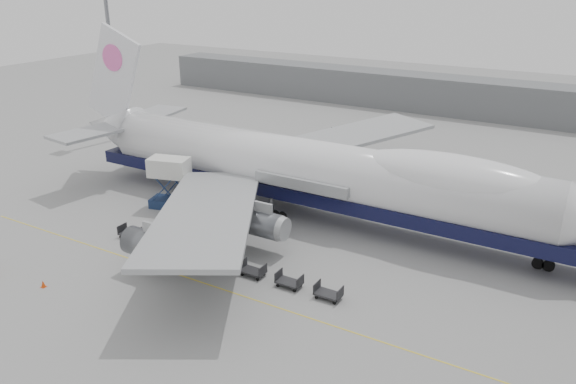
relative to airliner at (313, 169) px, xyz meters
The scene contains 14 objects.
ground 13.27m from the airliner, 93.08° to the right, with size 260.00×260.00×0.00m, color gray.
apron_line 18.87m from the airliner, 92.05° to the right, with size 60.00×0.15×0.01m, color gold.
hangar 59.01m from the airliner, 100.40° to the left, with size 110.00×8.00×7.00m, color slate.
floodlight_mast 45.14m from the airliner, 164.28° to the left, with size 2.40×2.40×25.43m.
airliner is the anchor object (origin of this frame).
catering_truck 16.84m from the airliner, 158.59° to the right, with size 5.40×4.32×6.09m.
traffic_cone 29.38m from the airliner, 117.25° to the right, with size 0.43×0.43×0.64m.
dolly_0 20.74m from the airliner, 133.19° to the right, with size 2.30×1.35×1.30m.
dolly_1 18.41m from the airliner, 124.07° to the right, with size 2.30×1.35×1.30m.
dolly_2 16.66m from the airliner, 112.48° to the right, with size 2.30×1.35×1.30m.
dolly_3 15.67m from the airliner, 98.61° to the right, with size 2.30×1.35×1.30m.
dolly_4 15.60m from the airliner, 83.66° to the right, with size 2.30×1.35×1.30m.
dolly_5 16.45m from the airliner, 69.52° to the right, with size 2.30×1.35×1.30m.
dolly_6 18.10m from the airliner, 57.54° to the right, with size 2.30×1.35×1.30m.
Camera 1 is at (27.82, -39.86, 25.92)m, focal length 35.00 mm.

